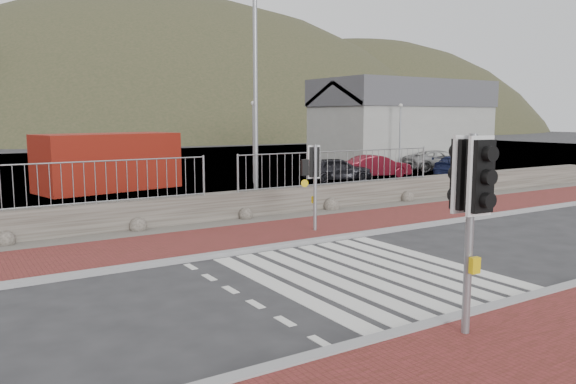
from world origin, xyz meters
TOP-DOWN VIEW (x-y plane):
  - ground at (0.00, 0.00)m, footprint 220.00×220.00m
  - sidewalk_far at (0.00, 4.50)m, footprint 40.00×3.00m
  - kerb_near at (0.00, -3.00)m, footprint 40.00×0.25m
  - kerb_far at (0.00, 3.00)m, footprint 40.00×0.25m
  - zebra_crossing at (-0.00, 0.00)m, footprint 4.62×5.60m
  - gravel_strip at (0.00, 6.50)m, footprint 40.00×1.50m
  - stone_wall at (0.00, 7.30)m, footprint 40.00×0.60m
  - railing at (0.00, 7.15)m, footprint 18.07×0.07m
  - quay at (0.00, 27.90)m, footprint 120.00×40.00m
  - water at (0.00, 62.90)m, footprint 220.00×50.00m
  - harbor_building at (20.00, 19.90)m, footprint 12.20×6.20m
  - hills_backdrop at (6.74, 87.90)m, footprint 254.00×90.00m
  - traffic_signal_near at (-1.03, -3.54)m, footprint 0.47×0.31m
  - traffic_signal_far at (1.47, 4.08)m, footprint 0.63×0.33m
  - streetlight at (1.95, 8.08)m, footprint 1.85×0.44m
  - shipping_container at (-0.95, 17.07)m, footprint 6.60×3.83m
  - car_a at (10.13, 14.37)m, footprint 3.87×2.33m
  - car_b at (12.96, 14.45)m, footprint 3.96×2.09m
  - car_c at (17.49, 12.64)m, footprint 4.34×2.76m
  - car_d at (18.86, 15.24)m, footprint 4.98×3.33m
  - car_e at (20.56, 14.72)m, footprint 3.53×1.82m

SIDE VIEW (x-z plane):
  - hills_backdrop at x=6.74m, z-range -73.05..26.95m
  - ground at x=0.00m, z-range 0.00..0.00m
  - quay at x=0.00m, z-range -0.25..0.25m
  - water at x=0.00m, z-range -0.03..0.03m
  - zebra_crossing at x=0.00m, z-range 0.00..0.01m
  - gravel_strip at x=0.00m, z-range 0.00..0.06m
  - sidewalk_far at x=0.00m, z-range 0.00..0.08m
  - kerb_near at x=0.00m, z-range -0.01..0.11m
  - kerb_far at x=0.00m, z-range -0.01..0.11m
  - stone_wall at x=0.00m, z-range 0.00..0.90m
  - car_e at x=20.56m, z-range 0.00..1.15m
  - car_c at x=17.49m, z-range 0.00..1.17m
  - car_a at x=10.13m, z-range 0.00..1.23m
  - car_b at x=12.96m, z-range 0.00..1.24m
  - car_d at x=18.86m, z-range 0.00..1.27m
  - shipping_container at x=-0.95m, z-range 0.00..2.58m
  - railing at x=0.00m, z-range 1.21..2.43m
  - traffic_signal_far at x=1.47m, z-range 0.57..3.12m
  - traffic_signal_near at x=-1.03m, z-range 0.68..3.79m
  - harbor_building at x=20.00m, z-range 0.03..5.83m
  - streetlight at x=1.95m, z-range 0.55..9.29m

